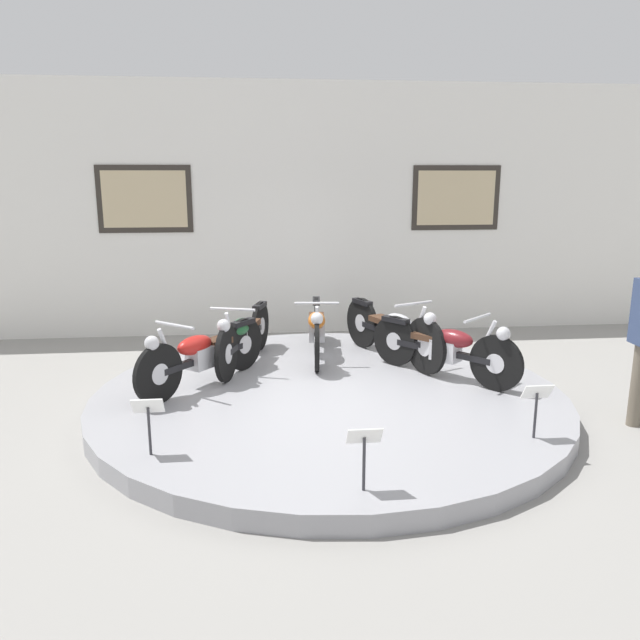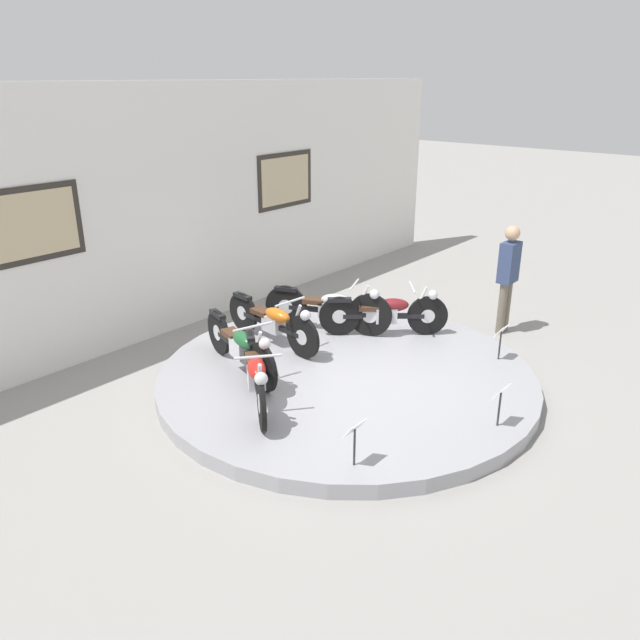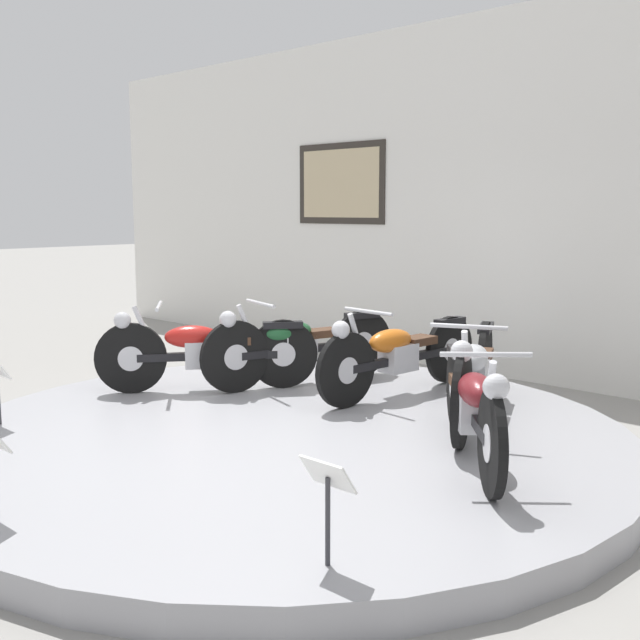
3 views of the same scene
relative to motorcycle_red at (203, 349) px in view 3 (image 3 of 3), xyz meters
The scene contains 9 objects.
ground_plane 1.53m from the motorcycle_red, 12.89° to the right, with size 60.00×60.00×0.00m, color gray.
display_platform 1.50m from the motorcycle_red, 12.89° to the right, with size 5.08×5.08×0.19m, color #99999E.
back_wall 3.69m from the motorcycle_red, 66.21° to the left, with size 14.00×0.22×3.86m.
motorcycle_red is the anchor object (origin of this frame).
motorcycle_green 0.87m from the motorcycle_red, 59.06° to the left, with size 0.70×1.93×0.80m.
motorcycle_orange 1.73m from the motorcycle_red, 37.35° to the left, with size 0.54×1.98×0.79m.
motorcycle_silver 2.44m from the motorcycle_red, 17.97° to the left, with size 0.87×1.88×0.81m.
motorcycle_maroon 2.77m from the motorcycle_red, ahead, with size 1.33×1.52×0.79m.
info_placard_front_right 3.51m from the motorcycle_red, 29.41° to the right, with size 0.26×0.11×0.51m.
Camera 3 is at (3.84, -3.81, 1.80)m, focal length 42.00 mm.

